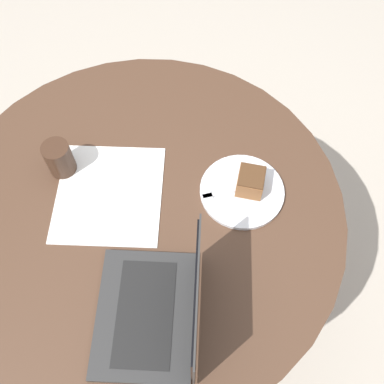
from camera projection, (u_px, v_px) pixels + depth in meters
The scene contains 8 objects.
ground_plane at pixel (159, 291), 1.85m from camera, with size 12.00×12.00×0.00m, color #B7AD9E.
dining_table at pixel (147, 231), 1.33m from camera, with size 1.08×1.08×0.76m.
paper_document at pixel (109, 194), 1.21m from camera, with size 0.37×0.36×0.00m.
plate at pixel (242, 191), 1.20m from camera, with size 0.23×0.23×0.01m.
cake_slice at pixel (251, 181), 1.18m from camera, with size 0.08×0.08×0.06m.
fork at pixel (227, 192), 1.19m from camera, with size 0.11×0.16×0.00m.
coffee_glass at pixel (59, 159), 1.20m from camera, with size 0.07×0.07×0.10m.
laptop at pixel (158, 311), 1.01m from camera, with size 0.35×0.31×0.24m.
Camera 1 is at (0.48, 0.30, 1.81)m, focal length 42.00 mm.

